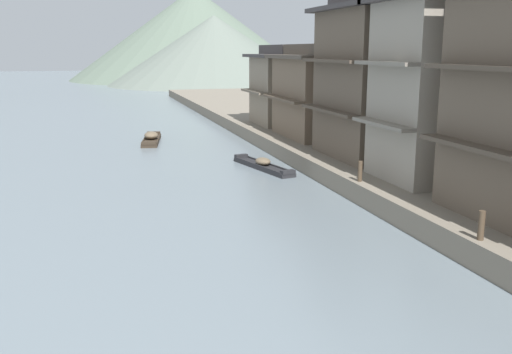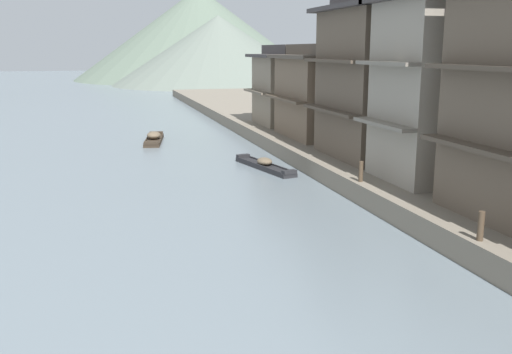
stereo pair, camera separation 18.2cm
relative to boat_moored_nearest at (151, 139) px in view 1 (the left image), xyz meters
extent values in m
cube|color=slate|center=(15.93, -11.38, 0.19)|extent=(18.00, 110.00, 0.92)
cube|color=#33281E|center=(0.00, 0.00, -0.15)|extent=(2.00, 5.44, 0.23)
cube|color=#33281E|center=(0.42, 2.48, 0.07)|extent=(1.06, 0.52, 0.21)
cube|color=#33281E|center=(-0.42, -2.48, 0.07)|extent=(1.06, 0.52, 0.21)
cube|color=#33281E|center=(-0.51, 0.09, 0.01)|extent=(0.89, 4.77, 0.08)
cube|color=#33281E|center=(0.51, -0.09, 0.01)|extent=(0.89, 4.77, 0.08)
ellipsoid|color=brown|center=(0.00, 0.00, 0.24)|extent=(1.23, 1.57, 0.56)
cube|color=#232326|center=(5.17, -11.63, -0.16)|extent=(2.13, 5.77, 0.22)
cube|color=#232326|center=(4.56, -8.99, 0.05)|extent=(0.85, 0.53, 0.20)
cube|color=#232326|center=(5.77, -14.27, 0.05)|extent=(0.85, 0.53, 0.20)
cube|color=#232326|center=(4.78, -11.72, -0.01)|extent=(1.25, 5.10, 0.08)
cube|color=#232326|center=(5.55, -11.54, -0.01)|extent=(1.25, 5.10, 0.08)
ellipsoid|color=brown|center=(5.17, -11.63, 0.17)|extent=(1.01, 1.25, 0.43)
cube|color=#4D4135|center=(8.05, -27.38, 3.25)|extent=(0.70, 7.17, 0.16)
cube|color=#4D4135|center=(8.05, -27.38, 5.85)|extent=(0.70, 7.17, 0.16)
cube|color=gray|center=(11.23, -20.16, 4.55)|extent=(5.66, 4.54, 7.80)
cube|color=gray|center=(8.05, -20.16, 3.25)|extent=(0.70, 4.54, 0.16)
cube|color=gray|center=(8.05, -20.16, 5.85)|extent=(0.70, 4.54, 0.16)
cube|color=brown|center=(10.78, -14.17, 4.55)|extent=(4.77, 6.37, 7.80)
cube|color=#4D4135|center=(8.05, -14.17, 3.25)|extent=(0.70, 6.37, 0.16)
cube|color=#4D4135|center=(8.05, -14.17, 5.85)|extent=(0.70, 6.37, 0.16)
cube|color=#3D3838|center=(10.78, -14.17, 8.57)|extent=(5.67, 7.27, 0.24)
cube|color=#75604C|center=(10.79, -6.32, 3.25)|extent=(4.79, 6.74, 5.20)
cube|color=brown|center=(8.05, -6.32, 3.25)|extent=(0.70, 6.74, 0.16)
cube|color=#4C4238|center=(10.79, -6.32, 5.97)|extent=(5.69, 7.64, 0.24)
cube|color=#4C4238|center=(10.79, -6.32, 6.44)|extent=(2.87, 7.64, 0.70)
cube|color=gray|center=(10.75, 0.70, 3.25)|extent=(4.70, 5.30, 5.20)
cube|color=#6E6151|center=(8.05, 0.70, 3.25)|extent=(0.70, 5.30, 0.16)
cube|color=#3D3838|center=(10.75, 0.70, 5.97)|extent=(5.60, 6.20, 0.24)
cube|color=#3D3838|center=(10.75, 0.70, 6.44)|extent=(2.82, 6.20, 0.70)
cylinder|color=#473828|center=(7.28, -28.25, 1.12)|extent=(0.20, 0.20, 0.93)
cylinder|color=#473828|center=(7.28, -19.77, 1.11)|extent=(0.20, 0.20, 0.92)
cone|color=slate|center=(19.38, 70.08, 6.34)|extent=(41.34, 41.34, 13.21)
cone|color=#5B6B5B|center=(19.57, 92.52, 9.96)|extent=(56.88, 56.88, 20.45)
camera|label=1|loc=(-4.04, -42.77, 6.41)|focal=40.56mm
camera|label=2|loc=(-3.86, -42.82, 6.41)|focal=40.56mm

